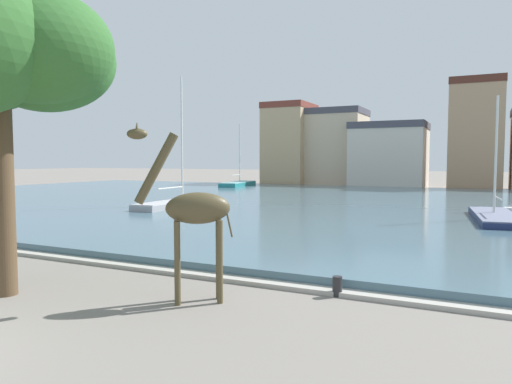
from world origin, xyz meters
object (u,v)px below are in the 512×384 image
giraffe_statue (193,212)px  sailboat_grey (184,204)px  mooring_bollard (337,286)px  sailboat_teal (240,185)px  sailboat_navy (493,218)px

giraffe_statue → sailboat_grey: sailboat_grey is taller
mooring_bollard → sailboat_grey: bearing=134.6°
sailboat_grey → sailboat_teal: (-8.02, 23.42, 0.01)m
sailboat_navy → sailboat_teal: bearing=139.9°
giraffe_statue → sailboat_grey: (-12.07, 17.19, -1.75)m
sailboat_navy → mooring_bollard: bearing=-103.0°
mooring_bollard → giraffe_statue: bearing=-146.4°
sailboat_grey → sailboat_navy: sailboat_grey is taller
giraffe_statue → sailboat_navy: (6.67, 18.03, -1.81)m
sailboat_navy → giraffe_statue: bearing=-110.3°
giraffe_statue → sailboat_teal: bearing=116.3°
sailboat_teal → sailboat_navy: size_ratio=1.04×
giraffe_statue → sailboat_grey: bearing=125.1°
sailboat_grey → sailboat_teal: 24.75m
sailboat_teal → sailboat_navy: (26.76, -22.57, -0.07)m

